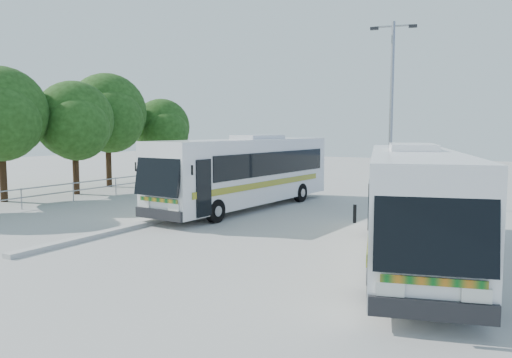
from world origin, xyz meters
The scene contains 10 objects.
ground centered at (0.00, 0.00, 0.00)m, with size 100.00×100.00×0.00m, color #9E9E99.
kerb_divider centered at (-2.30, 2.00, 0.07)m, with size 0.40×16.00×0.15m, color #B2B2AD.
railing centered at (-10.00, 4.00, 0.74)m, with size 0.06×22.00×1.00m.
tree_far_b centered at (-13.02, 1.20, 4.57)m, with size 5.33×5.03×6.96m.
tree_far_c centered at (-12.12, 5.10, 4.26)m, with size 4.97×4.69×6.49m.
tree_far_d centered at (-13.31, 8.80, 4.82)m, with size 5.62×5.30×7.33m.
tree_far_e centered at (-12.63, 13.30, 3.89)m, with size 4.54×4.28×5.92m.
coach_main centered at (-1.00, 5.47, 1.79)m, with size 3.31×11.93×3.27m.
coach_adjacent centered at (7.90, -0.31, 1.71)m, with size 5.20×11.42×3.12m.
lamppost centered at (4.69, 9.55, 4.87)m, with size 2.15×0.61×8.82m.
Camera 1 is at (10.90, -14.71, 3.73)m, focal length 35.00 mm.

